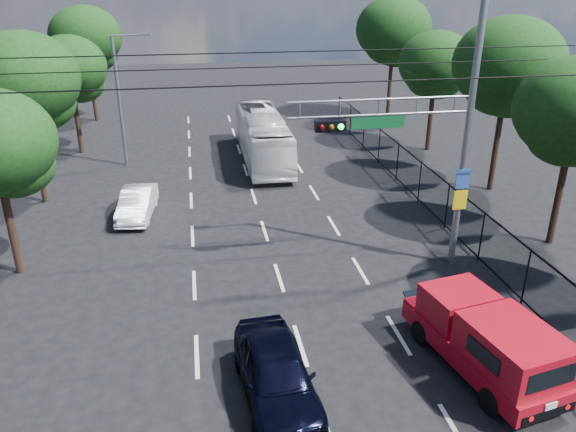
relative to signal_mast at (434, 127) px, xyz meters
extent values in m
cube|color=beige|center=(-8.28, -3.99, -5.24)|extent=(0.12, 2.00, 0.01)
cube|color=beige|center=(-8.28, 0.01, -5.24)|extent=(0.12, 2.00, 0.01)
cube|color=beige|center=(-8.28, 4.01, -5.24)|extent=(0.12, 2.00, 0.01)
cube|color=beige|center=(-8.28, 8.01, -5.24)|extent=(0.12, 2.00, 0.01)
cube|color=beige|center=(-8.28, 12.01, -5.24)|extent=(0.12, 2.00, 0.01)
cube|color=beige|center=(-8.28, 16.01, -5.24)|extent=(0.12, 2.00, 0.01)
cube|color=beige|center=(-8.28, 20.01, -5.24)|extent=(0.12, 2.00, 0.01)
cube|color=beige|center=(-8.28, 24.01, -5.24)|extent=(0.12, 2.00, 0.01)
cube|color=beige|center=(-5.28, -3.99, -5.24)|extent=(0.12, 2.00, 0.01)
cube|color=beige|center=(-5.28, 0.01, -5.24)|extent=(0.12, 2.00, 0.01)
cube|color=beige|center=(-5.28, 4.01, -5.24)|extent=(0.12, 2.00, 0.01)
cube|color=beige|center=(-5.28, 8.01, -5.24)|extent=(0.12, 2.00, 0.01)
cube|color=beige|center=(-5.28, 12.01, -5.24)|extent=(0.12, 2.00, 0.01)
cube|color=beige|center=(-5.28, 16.01, -5.24)|extent=(0.12, 2.00, 0.01)
cube|color=beige|center=(-5.28, 20.01, -5.24)|extent=(0.12, 2.00, 0.01)
cube|color=beige|center=(-5.28, 24.01, -5.24)|extent=(0.12, 2.00, 0.01)
cube|color=beige|center=(-2.28, -3.99, -5.24)|extent=(0.12, 2.00, 0.01)
cube|color=beige|center=(-2.28, 0.01, -5.24)|extent=(0.12, 2.00, 0.01)
cube|color=beige|center=(-2.28, 4.01, -5.24)|extent=(0.12, 2.00, 0.01)
cube|color=beige|center=(-2.28, 8.01, -5.24)|extent=(0.12, 2.00, 0.01)
cube|color=beige|center=(-2.28, 12.01, -5.24)|extent=(0.12, 2.00, 0.01)
cube|color=beige|center=(-2.28, 16.01, -5.24)|extent=(0.12, 2.00, 0.01)
cube|color=beige|center=(-2.28, 20.01, -5.24)|extent=(0.12, 2.00, 0.01)
cube|color=beige|center=(-2.28, 24.01, -5.24)|extent=(0.12, 2.00, 0.01)
cylinder|color=slate|center=(1.22, 0.01, -0.49)|extent=(0.24, 0.24, 9.50)
cylinder|color=slate|center=(-1.88, 0.01, 1.01)|extent=(6.20, 0.08, 0.08)
cylinder|color=slate|center=(-1.88, 0.01, 0.51)|extent=(6.20, 0.08, 0.08)
cube|color=black|center=(-3.58, 0.01, 0.21)|extent=(1.00, 0.28, 0.35)
sphere|color=#3F0505|center=(-3.90, -0.14, 0.21)|extent=(0.20, 0.20, 0.20)
sphere|color=#4C3805|center=(-3.58, -0.14, 0.21)|extent=(0.20, 0.20, 0.20)
sphere|color=#0CE533|center=(-3.26, -0.14, 0.21)|extent=(0.20, 0.20, 0.20)
cube|color=#0B5026|center=(-1.98, 0.01, 0.26)|extent=(1.80, 0.05, 0.40)
cube|color=#234AA7|center=(1.20, -0.13, -1.84)|extent=(0.50, 0.04, 0.70)
cube|color=yellow|center=(1.20, -0.13, -2.64)|extent=(0.50, 0.04, 0.70)
cylinder|color=slate|center=(0.62, 0.01, 0.76)|extent=(0.05, 0.05, 0.50)
cylinder|color=slate|center=(-0.68, 0.01, 0.76)|extent=(0.05, 0.05, 0.50)
cylinder|color=slate|center=(-1.98, 0.01, 0.76)|extent=(0.05, 0.05, 0.50)
cylinder|color=slate|center=(-3.28, 0.01, 0.76)|extent=(0.05, 0.05, 0.50)
cylinder|color=slate|center=(-4.58, 0.01, 0.76)|extent=(0.05, 0.05, 0.50)
cylinder|color=slate|center=(-11.78, 14.01, -1.74)|extent=(0.18, 0.18, 7.00)
cylinder|color=slate|center=(-10.98, 14.01, 1.76)|extent=(1.60, 0.09, 0.09)
cube|color=slate|center=(-10.08, 14.01, 1.76)|extent=(0.60, 0.22, 0.15)
cylinder|color=black|center=(-5.28, -1.99, 1.96)|extent=(22.00, 0.04, 0.04)
cylinder|color=black|center=(-5.28, 1.51, 2.36)|extent=(22.00, 0.04, 0.04)
cylinder|color=black|center=(-5.28, 3.01, 1.66)|extent=(22.00, 0.04, 0.04)
cube|color=black|center=(2.32, 4.01, -3.29)|extent=(0.04, 34.00, 0.06)
cube|color=black|center=(2.32, 4.01, -5.09)|extent=(0.04, 34.00, 0.06)
cylinder|color=black|center=(2.32, -2.99, -4.24)|extent=(0.06, 0.06, 2.00)
cylinder|color=black|center=(2.32, 0.01, -4.24)|extent=(0.06, 0.06, 2.00)
cylinder|color=black|center=(2.32, 3.01, -4.24)|extent=(0.06, 0.06, 2.00)
cylinder|color=black|center=(2.32, 6.01, -4.24)|extent=(0.06, 0.06, 2.00)
cylinder|color=black|center=(2.32, 9.01, -4.24)|extent=(0.06, 0.06, 2.00)
cylinder|color=black|center=(2.32, 12.01, -4.24)|extent=(0.06, 0.06, 2.00)
cylinder|color=black|center=(2.32, 15.01, -4.24)|extent=(0.06, 0.06, 2.00)
cylinder|color=black|center=(2.32, 18.01, -4.24)|extent=(0.06, 0.06, 2.00)
cylinder|color=black|center=(2.32, 21.01, -4.24)|extent=(0.06, 0.06, 2.00)
cylinder|color=black|center=(5.92, 1.01, -3.14)|extent=(0.28, 0.28, 4.20)
ellipsoid|color=black|center=(6.32, 1.31, -0.89)|extent=(3.00, 3.00, 2.40)
ellipsoid|color=black|center=(5.57, 0.81, -0.74)|extent=(2.85, 2.85, 2.28)
cylinder|color=black|center=(6.52, 7.01, -2.86)|extent=(0.28, 0.28, 4.76)
ellipsoid|color=black|center=(6.52, 7.01, 0.88)|extent=(5.10, 5.10, 4.33)
ellipsoid|color=black|center=(6.92, 7.31, -0.31)|extent=(3.40, 3.40, 2.72)
ellipsoid|color=black|center=(6.17, 6.81, -0.14)|extent=(3.23, 3.23, 2.58)
cylinder|color=black|center=(6.12, 14.01, -3.23)|extent=(0.28, 0.28, 4.03)
ellipsoid|color=black|center=(6.12, 14.01, -0.06)|extent=(4.32, 4.32, 3.67)
ellipsoid|color=black|center=(6.52, 14.31, -1.07)|extent=(2.88, 2.88, 2.30)
ellipsoid|color=black|center=(5.77, 13.81, -0.92)|extent=(2.74, 2.74, 2.19)
cylinder|color=black|center=(6.32, 22.01, -2.78)|extent=(0.28, 0.28, 4.93)
ellipsoid|color=black|center=(6.32, 22.01, 1.09)|extent=(5.28, 5.28, 4.49)
ellipsoid|color=black|center=(6.72, 22.31, -0.14)|extent=(3.52, 3.52, 2.82)
ellipsoid|color=black|center=(5.97, 21.81, 0.04)|extent=(3.34, 3.34, 2.68)
cylinder|color=black|center=(-14.48, 2.01, -3.34)|extent=(0.28, 0.28, 3.81)
ellipsoid|color=black|center=(-14.08, 2.31, -1.30)|extent=(2.72, 2.72, 2.18)
cylinder|color=black|center=(-15.08, 9.01, -3.00)|extent=(0.28, 0.28, 4.48)
ellipsoid|color=black|center=(-15.08, 9.01, 0.52)|extent=(4.80, 4.80, 4.08)
ellipsoid|color=black|center=(-14.68, 9.31, -0.60)|extent=(3.20, 3.20, 2.56)
ellipsoid|color=black|center=(-15.43, 8.81, -0.44)|extent=(3.04, 3.04, 2.43)
cylinder|color=black|center=(-14.68, 17.01, -3.28)|extent=(0.28, 0.28, 3.92)
ellipsoid|color=black|center=(-14.68, 17.01, -0.20)|extent=(4.20, 4.20, 3.57)
ellipsoid|color=black|center=(-14.28, 17.31, -1.18)|extent=(2.80, 2.80, 2.24)
ellipsoid|color=black|center=(-15.03, 16.81, -1.04)|extent=(2.66, 2.66, 2.13)
cylinder|color=black|center=(-14.88, 25.01, -2.95)|extent=(0.28, 0.28, 4.59)
ellipsoid|color=black|center=(-14.88, 25.01, 0.66)|extent=(4.92, 4.92, 4.18)
ellipsoid|color=black|center=(-14.48, 25.31, -0.49)|extent=(3.28, 3.28, 2.62)
ellipsoid|color=black|center=(-15.23, 24.81, -0.32)|extent=(3.12, 3.12, 2.49)
cylinder|color=black|center=(-1.76, -4.45, -4.90)|extent=(0.39, 0.73, 0.69)
cylinder|color=black|center=(-0.11, -4.12, -4.90)|extent=(0.39, 0.73, 0.69)
cylinder|color=black|center=(-1.18, -7.47, -4.90)|extent=(0.39, 0.73, 0.69)
cylinder|color=black|center=(0.48, -7.14, -4.90)|extent=(0.39, 0.73, 0.69)
cube|color=maroon|center=(-0.64, -5.79, -4.63)|extent=(2.80, 5.23, 0.56)
cube|color=maroon|center=(-1.07, -3.60, -4.55)|extent=(1.91, 0.89, 0.55)
cube|color=black|center=(-1.12, -3.34, -4.30)|extent=(1.73, 0.71, 0.30)
cube|color=maroon|center=(-0.86, -4.67, -3.90)|extent=(2.05, 1.85, 0.94)
cube|color=black|center=(-0.72, -5.41, -3.85)|extent=(1.52, 0.34, 0.55)
cube|color=maroon|center=(-0.43, -6.87, -3.83)|extent=(2.30, 2.84, 1.04)
cube|color=black|center=(0.48, -6.69, -3.80)|extent=(0.27, 1.18, 0.45)
cube|color=black|center=(-1.35, -7.04, -3.80)|extent=(0.27, 1.18, 0.45)
cube|color=black|center=(-0.20, -8.09, -3.80)|extent=(1.42, 0.32, 0.55)
cube|color=black|center=(-0.17, -8.21, -4.75)|extent=(1.57, 0.38, 0.26)
cube|color=silver|center=(-0.17, -8.25, -4.50)|extent=(0.35, 0.10, 0.18)
imported|color=black|center=(-6.30, -6.02, -4.50)|extent=(2.05, 4.48, 1.49)
imported|color=silver|center=(-4.07, 13.73, -3.89)|extent=(2.30, 9.71, 2.70)
imported|color=silver|center=(-10.63, 6.49, -4.62)|extent=(1.69, 3.88, 1.24)
camera|label=1|loc=(-7.93, -17.24, 4.78)|focal=35.00mm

